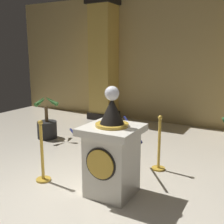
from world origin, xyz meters
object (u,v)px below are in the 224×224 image
at_px(pedestal_clock, 112,153).
at_px(stanchion_near, 159,151).
at_px(stanchion_far, 42,160).
at_px(potted_palm_left, 47,126).

xyz_separation_m(pedestal_clock, stanchion_near, (0.31, 1.16, -0.29)).
height_order(stanchion_far, potted_palm_left, potted_palm_left).
bearing_deg(stanchion_near, potted_palm_left, 171.20).
relative_size(stanchion_near, potted_palm_left, 0.93).
relative_size(pedestal_clock, potted_palm_left, 1.51).
distance_m(stanchion_near, potted_palm_left, 3.05).
xyz_separation_m(stanchion_near, potted_palm_left, (-3.02, 0.47, -0.04)).
distance_m(pedestal_clock, stanchion_far, 1.23).
bearing_deg(potted_palm_left, stanchion_far, -49.76).
distance_m(pedestal_clock, potted_palm_left, 3.18).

